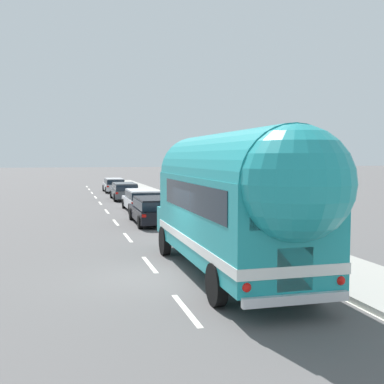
{
  "coord_description": "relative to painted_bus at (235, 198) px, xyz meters",
  "views": [
    {
      "loc": [
        -2.61,
        -13.3,
        3.43
      ],
      "look_at": [
        1.68,
        2.65,
        2.22
      ],
      "focal_mm": 44.91,
      "sensor_mm": 36.0,
      "label": 1
    }
  ],
  "objects": [
    {
      "name": "ground_plane",
      "position": [
        -1.93,
        0.94,
        -2.31
      ],
      "size": [
        300.0,
        300.0,
        0.0
      ],
      "primitive_type": "plane",
      "color": "#565454"
    },
    {
      "name": "car_lead",
      "position": [
        -0.18,
        11.69,
        -1.52
      ],
      "size": [
        1.91,
        4.75,
        1.37
      ],
      "color": "black",
      "rests_on": "ground"
    },
    {
      "name": "car_second",
      "position": [
        0.22,
        17.75,
        -1.51
      ],
      "size": [
        2.01,
        4.74,
        1.37
      ],
      "color": "white",
      "rests_on": "ground"
    },
    {
      "name": "painted_bus",
      "position": [
        0.0,
        0.0,
        0.0
      ],
      "size": [
        2.64,
        10.5,
        4.12
      ],
      "color": "teal",
      "rests_on": "ground"
    },
    {
      "name": "car_third",
      "position": [
        0.14,
        25.98,
        -1.51
      ],
      "size": [
        1.97,
        4.63,
        1.37
      ],
      "color": "#474C51",
      "rests_on": "ground"
    },
    {
      "name": "lane_markings",
      "position": [
        0.8,
        13.78,
        -2.3
      ],
      "size": [
        4.01,
        80.0,
        0.01
      ],
      "color": "silver",
      "rests_on": "ground"
    },
    {
      "name": "sidewalk_slab",
      "position": [
        3.32,
        10.94,
        -2.23
      ],
      "size": [
        2.76,
        90.0,
        0.15
      ],
      "primitive_type": "cube",
      "color": "#9E9B93",
      "rests_on": "ground"
    },
    {
      "name": "car_fourth",
      "position": [
        0.18,
        34.52,
        -1.51
      ],
      "size": [
        1.89,
        4.5,
        1.37
      ],
      "color": "silver",
      "rests_on": "ground"
    }
  ]
}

